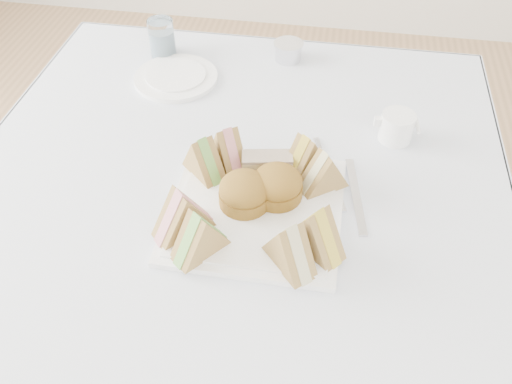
% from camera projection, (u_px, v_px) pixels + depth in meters
% --- Properties ---
extents(floor, '(4.00, 4.00, 0.00)m').
position_uv_depth(floor, '(242.00, 364.00, 1.55)').
color(floor, '#9E7751').
rests_on(floor, ground).
extents(table, '(0.90, 0.90, 0.74)m').
position_uv_depth(table, '(239.00, 289.00, 1.28)').
color(table, brown).
rests_on(table, floor).
extents(tablecloth, '(1.02, 1.02, 0.01)m').
position_uv_depth(tablecloth, '(235.00, 175.00, 1.02)').
color(tablecloth, white).
rests_on(tablecloth, table).
extents(serving_plate, '(0.30, 0.30, 0.01)m').
position_uv_depth(serving_plate, '(256.00, 210.00, 0.94)').
color(serving_plate, white).
rests_on(serving_plate, tablecloth).
extents(sandwich_fl_a, '(0.11, 0.10, 0.09)m').
position_uv_depth(sandwich_fl_a, '(182.00, 212.00, 0.87)').
color(sandwich_fl_a, olive).
rests_on(sandwich_fl_a, serving_plate).
extents(sandwich_fl_b, '(0.09, 0.10, 0.08)m').
position_uv_depth(sandwich_fl_b, '(199.00, 233.00, 0.84)').
color(sandwich_fl_b, olive).
rests_on(sandwich_fl_b, serving_plate).
extents(sandwich_fr_a, '(0.10, 0.10, 0.09)m').
position_uv_depth(sandwich_fr_a, '(317.00, 229.00, 0.85)').
color(sandwich_fr_a, olive).
rests_on(sandwich_fr_a, serving_plate).
extents(sandwich_fr_b, '(0.10, 0.10, 0.09)m').
position_uv_depth(sandwich_fr_b, '(290.00, 245.00, 0.82)').
color(sandwich_fr_b, olive).
rests_on(sandwich_fr_b, serving_plate).
extents(sandwich_bl_a, '(0.10, 0.09, 0.08)m').
position_uv_depth(sandwich_bl_a, '(203.00, 156.00, 0.97)').
color(sandwich_bl_a, olive).
rests_on(sandwich_bl_a, serving_plate).
extents(sandwich_bl_b, '(0.09, 0.10, 0.08)m').
position_uv_depth(sandwich_bl_b, '(228.00, 146.00, 0.99)').
color(sandwich_bl_b, olive).
rests_on(sandwich_bl_b, serving_plate).
extents(sandwich_br_a, '(0.10, 0.09, 0.08)m').
position_uv_depth(sandwich_br_a, '(324.00, 170.00, 0.95)').
color(sandwich_br_a, olive).
rests_on(sandwich_br_a, serving_plate).
extents(sandwich_br_b, '(0.09, 0.10, 0.08)m').
position_uv_depth(sandwich_br_b, '(305.00, 154.00, 0.98)').
color(sandwich_br_b, olive).
rests_on(sandwich_br_b, serving_plate).
extents(scone_left, '(0.10, 0.10, 0.06)m').
position_uv_depth(scone_left, '(244.00, 192.00, 0.92)').
color(scone_left, olive).
rests_on(scone_left, serving_plate).
extents(scone_right, '(0.12, 0.12, 0.06)m').
position_uv_depth(scone_right, '(277.00, 185.00, 0.94)').
color(scone_right, olive).
rests_on(scone_right, serving_plate).
extents(pastry_slice, '(0.10, 0.05, 0.04)m').
position_uv_depth(pastry_slice, '(267.00, 164.00, 0.99)').
color(pastry_slice, beige).
rests_on(pastry_slice, serving_plate).
extents(side_plate, '(0.20, 0.20, 0.01)m').
position_uv_depth(side_plate, '(176.00, 78.00, 1.24)').
color(side_plate, white).
rests_on(side_plate, tablecloth).
extents(water_glass, '(0.07, 0.07, 0.09)m').
position_uv_depth(water_glass, '(162.00, 38.00, 1.29)').
color(water_glass, white).
rests_on(water_glass, tablecloth).
extents(tea_strainer, '(0.08, 0.08, 0.04)m').
position_uv_depth(tea_strainer, '(288.00, 52.00, 1.29)').
color(tea_strainer, silver).
rests_on(tea_strainer, tablecloth).
extents(knife, '(0.05, 0.19, 0.00)m').
position_uv_depth(knife, '(356.00, 195.00, 0.97)').
color(knife, silver).
rests_on(knife, tablecloth).
extents(fork, '(0.07, 0.16, 0.00)m').
position_uv_depth(fork, '(331.00, 179.00, 1.00)').
color(fork, silver).
rests_on(fork, tablecloth).
extents(creamer_jug, '(0.07, 0.07, 0.06)m').
position_uv_depth(creamer_jug, '(397.00, 127.00, 1.07)').
color(creamer_jug, white).
rests_on(creamer_jug, tablecloth).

